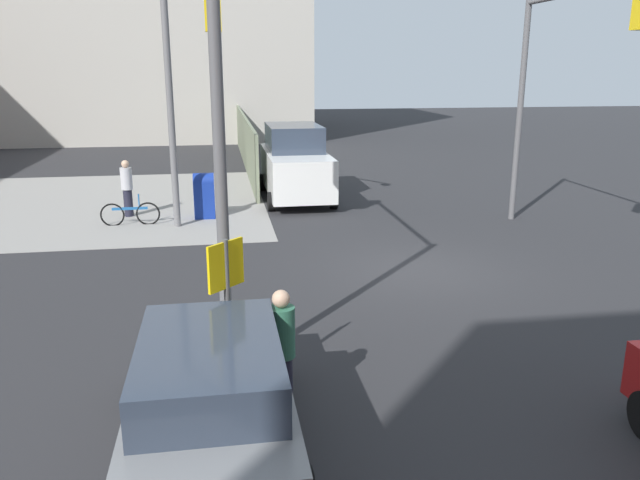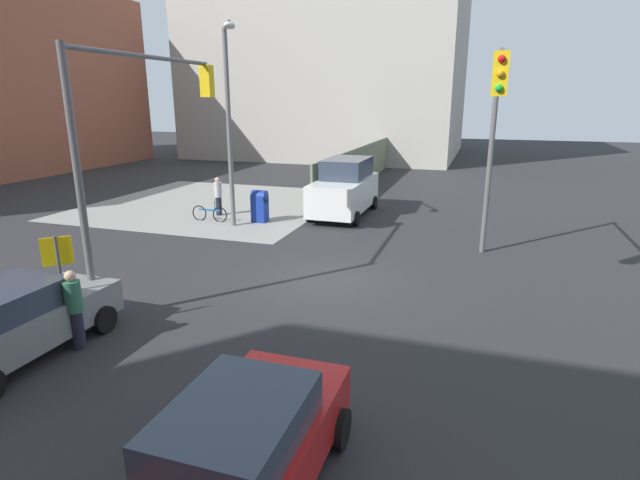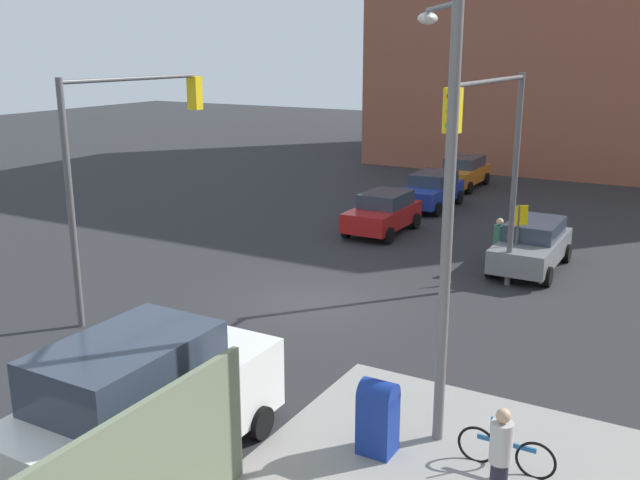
{
  "view_description": "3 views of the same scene",
  "coord_description": "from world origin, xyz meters",
  "px_view_note": "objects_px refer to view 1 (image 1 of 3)",
  "views": [
    {
      "loc": [
        -13.34,
        4.53,
        4.55
      ],
      "look_at": [
        0.43,
        2.26,
        0.71
      ],
      "focal_mm": 35.0,
      "sensor_mm": 36.0,
      "label": 1
    },
    {
      "loc": [
        -13.57,
        -4.33,
        5.28
      ],
      "look_at": [
        -0.33,
        0.03,
        1.34
      ],
      "focal_mm": 28.0,
      "sensor_mm": 36.0,
      "label": 2
    },
    {
      "loc": [
        16.86,
        9.81,
        7.21
      ],
      "look_at": [
        -1.09,
        -0.33,
        1.62
      ],
      "focal_mm": 40.0,
      "sensor_mm": 36.0,
      "label": 3
    }
  ],
  "objects_px": {
    "van_white_delivery": "(295,163)",
    "pedestrian_waiting": "(127,187)",
    "bicycle_leaning_on_fence": "(130,214)",
    "hatchback_gray": "(212,392)",
    "street_lamp_corner": "(174,63)",
    "mailbox_blue": "(204,194)",
    "pedestrian_crossing": "(282,351)",
    "traffic_signal_se_corner": "(562,66)",
    "traffic_signal_nw_corner": "(215,61)"
  },
  "relations": [
    {
      "from": "mailbox_blue",
      "to": "traffic_signal_se_corner",
      "type": "bearing_deg",
      "value": -111.82
    },
    {
      "from": "van_white_delivery",
      "to": "hatchback_gray",
      "type": "bearing_deg",
      "value": 169.22
    },
    {
      "from": "pedestrian_waiting",
      "to": "pedestrian_crossing",
      "type": "bearing_deg",
      "value": 72.62
    },
    {
      "from": "pedestrian_crossing",
      "to": "pedestrian_waiting",
      "type": "height_order",
      "value": "same"
    },
    {
      "from": "street_lamp_corner",
      "to": "van_white_delivery",
      "type": "height_order",
      "value": "street_lamp_corner"
    },
    {
      "from": "mailbox_blue",
      "to": "pedestrian_waiting",
      "type": "height_order",
      "value": "pedestrian_waiting"
    },
    {
      "from": "traffic_signal_nw_corner",
      "to": "bicycle_leaning_on_fence",
      "type": "bearing_deg",
      "value": 19.4
    },
    {
      "from": "hatchback_gray",
      "to": "pedestrian_crossing",
      "type": "bearing_deg",
      "value": -50.45
    },
    {
      "from": "traffic_signal_nw_corner",
      "to": "pedestrian_waiting",
      "type": "distance_m",
      "value": 10.04
    },
    {
      "from": "traffic_signal_se_corner",
      "to": "mailbox_blue",
      "type": "xyz_separation_m",
      "value": [
        3.8,
        9.5,
        -3.87
      ]
    },
    {
      "from": "hatchback_gray",
      "to": "pedestrian_waiting",
      "type": "height_order",
      "value": "pedestrian_waiting"
    },
    {
      "from": "pedestrian_crossing",
      "to": "traffic_signal_nw_corner",
      "type": "bearing_deg",
      "value": -48.35
    },
    {
      "from": "hatchback_gray",
      "to": "van_white_delivery",
      "type": "distance_m",
      "value": 15.61
    },
    {
      "from": "traffic_signal_se_corner",
      "to": "bicycle_leaning_on_fence",
      "type": "relative_size",
      "value": 3.71
    },
    {
      "from": "van_white_delivery",
      "to": "bicycle_leaning_on_fence",
      "type": "xyz_separation_m",
      "value": [
        -3.17,
        5.4,
        -0.93
      ]
    },
    {
      "from": "street_lamp_corner",
      "to": "mailbox_blue",
      "type": "xyz_separation_m",
      "value": [
        1.31,
        -0.6,
        -3.94
      ]
    },
    {
      "from": "hatchback_gray",
      "to": "pedestrian_crossing",
      "type": "relative_size",
      "value": 2.44
    },
    {
      "from": "mailbox_blue",
      "to": "pedestrian_waiting",
      "type": "relative_size",
      "value": 0.79
    },
    {
      "from": "traffic_signal_nw_corner",
      "to": "traffic_signal_se_corner",
      "type": "height_order",
      "value": "same"
    },
    {
      "from": "street_lamp_corner",
      "to": "mailbox_blue",
      "type": "height_order",
      "value": "street_lamp_corner"
    },
    {
      "from": "street_lamp_corner",
      "to": "pedestrian_crossing",
      "type": "bearing_deg",
      "value": -170.44
    },
    {
      "from": "mailbox_blue",
      "to": "pedestrian_waiting",
      "type": "xyz_separation_m",
      "value": [
        0.6,
        2.4,
        0.18
      ]
    },
    {
      "from": "pedestrian_waiting",
      "to": "bicycle_leaning_on_fence",
      "type": "bearing_deg",
      "value": 66.29
    },
    {
      "from": "pedestrian_waiting",
      "to": "bicycle_leaning_on_fence",
      "type": "height_order",
      "value": "pedestrian_waiting"
    },
    {
      "from": "van_white_delivery",
      "to": "pedestrian_waiting",
      "type": "xyz_separation_m",
      "value": [
        -1.97,
        5.6,
        -0.34
      ]
    },
    {
      "from": "traffic_signal_se_corner",
      "to": "mailbox_blue",
      "type": "bearing_deg",
      "value": 68.18
    },
    {
      "from": "hatchback_gray",
      "to": "van_white_delivery",
      "type": "relative_size",
      "value": 0.81
    },
    {
      "from": "bicycle_leaning_on_fence",
      "to": "traffic_signal_nw_corner",
      "type": "bearing_deg",
      "value": -160.6
    },
    {
      "from": "hatchback_gray",
      "to": "van_white_delivery",
      "type": "height_order",
      "value": "van_white_delivery"
    },
    {
      "from": "mailbox_blue",
      "to": "pedestrian_waiting",
      "type": "distance_m",
      "value": 2.48
    },
    {
      "from": "bicycle_leaning_on_fence",
      "to": "pedestrian_crossing",
      "type": "bearing_deg",
      "value": -163.41
    },
    {
      "from": "bicycle_leaning_on_fence",
      "to": "hatchback_gray",
      "type": "bearing_deg",
      "value": -168.49
    },
    {
      "from": "pedestrian_crossing",
      "to": "bicycle_leaning_on_fence",
      "type": "distance_m",
      "value": 11.91
    },
    {
      "from": "traffic_signal_se_corner",
      "to": "pedestrian_waiting",
      "type": "relative_size",
      "value": 3.61
    },
    {
      "from": "hatchback_gray",
      "to": "traffic_signal_se_corner",
      "type": "bearing_deg",
      "value": -45.83
    },
    {
      "from": "traffic_signal_se_corner",
      "to": "hatchback_gray",
      "type": "xyz_separation_m",
      "value": [
        -8.96,
        9.22,
        -3.79
      ]
    },
    {
      "from": "bicycle_leaning_on_fence",
      "to": "pedestrian_waiting",
      "type": "bearing_deg",
      "value": 9.62
    },
    {
      "from": "street_lamp_corner",
      "to": "mailbox_blue",
      "type": "relative_size",
      "value": 5.59
    },
    {
      "from": "van_white_delivery",
      "to": "pedestrian_waiting",
      "type": "bearing_deg",
      "value": 109.42
    },
    {
      "from": "traffic_signal_se_corner",
      "to": "bicycle_leaning_on_fence",
      "type": "xyz_separation_m",
      "value": [
        3.2,
        11.7,
        -4.29
      ]
    },
    {
      "from": "traffic_signal_nw_corner",
      "to": "bicycle_leaning_on_fence",
      "type": "height_order",
      "value": "traffic_signal_nw_corner"
    },
    {
      "from": "street_lamp_corner",
      "to": "pedestrian_crossing",
      "type": "distance_m",
      "value": 11.47
    },
    {
      "from": "traffic_signal_se_corner",
      "to": "van_white_delivery",
      "type": "bearing_deg",
      "value": 44.65
    },
    {
      "from": "traffic_signal_se_corner",
      "to": "mailbox_blue",
      "type": "distance_m",
      "value": 10.94
    },
    {
      "from": "traffic_signal_se_corner",
      "to": "pedestrian_crossing",
      "type": "height_order",
      "value": "traffic_signal_se_corner"
    },
    {
      "from": "traffic_signal_nw_corner",
      "to": "hatchback_gray",
      "type": "height_order",
      "value": "traffic_signal_nw_corner"
    },
    {
      "from": "traffic_signal_nw_corner",
      "to": "traffic_signal_se_corner",
      "type": "xyz_separation_m",
      "value": [
        4.45,
        -9.0,
        -0.05
      ]
    },
    {
      "from": "pedestrian_crossing",
      "to": "van_white_delivery",
      "type": "bearing_deg",
      "value": -66.76
    },
    {
      "from": "mailbox_blue",
      "to": "van_white_delivery",
      "type": "bearing_deg",
      "value": -51.19
    },
    {
      "from": "mailbox_blue",
      "to": "van_white_delivery",
      "type": "distance_m",
      "value": 4.14
    }
  ]
}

